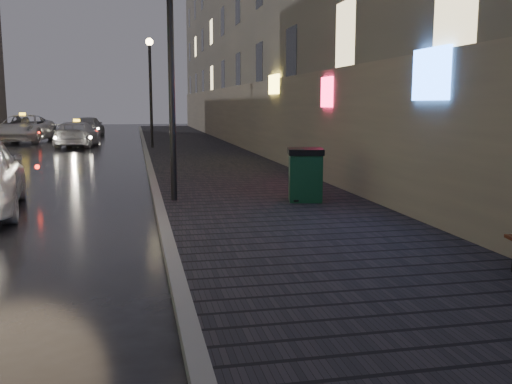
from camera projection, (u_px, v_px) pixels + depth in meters
ground at (50, 302)px, 6.64m from camera, size 120.00×120.00×0.00m
sidewalk at (196, 150)px, 27.73m from camera, size 4.60×58.00×0.15m
curb at (146, 151)px, 27.24m from camera, size 0.20×58.00×0.15m
building_near at (244, 26)px, 31.27m from camera, size 1.80×50.00×13.00m
lamp_near at (171, 48)px, 12.29m from camera, size 0.36×0.36×5.28m
lamp_far at (150, 79)px, 27.76m from camera, size 0.36×0.36×5.28m
trash_bin at (305, 174)px, 12.62m from camera, size 0.91×0.91×1.17m
taxi_mid at (77, 134)px, 30.68m from camera, size 2.34×4.80×1.34m
taxi_far at (23, 129)px, 34.36m from camera, size 3.28×6.10×1.63m
car_far at (89, 126)px, 40.68m from camera, size 2.18×4.42×1.45m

